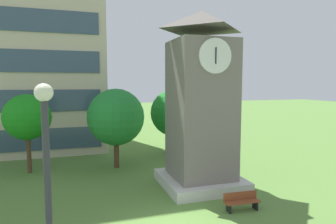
{
  "coord_description": "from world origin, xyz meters",
  "views": [
    {
      "loc": [
        -3.7,
        -11.09,
        6.25
      ],
      "look_at": [
        1.74,
        5.91,
        4.48
      ],
      "focal_mm": 31.36,
      "sensor_mm": 36.0,
      "label": 1
    }
  ],
  "objects_px": {
    "street_lamp": "(48,203)",
    "tree_by_building": "(27,117)",
    "park_bench": "(242,201)",
    "tree_streetside": "(116,117)",
    "tree_near_tower": "(174,113)",
    "clock_tower": "(201,110)"
  },
  "relations": [
    {
      "from": "clock_tower",
      "to": "street_lamp",
      "type": "bearing_deg",
      "value": -128.28
    },
    {
      "from": "tree_by_building",
      "to": "park_bench",
      "type": "bearing_deg",
      "value": -42.2
    },
    {
      "from": "park_bench",
      "to": "street_lamp",
      "type": "bearing_deg",
      "value": -144.1
    },
    {
      "from": "clock_tower",
      "to": "street_lamp",
      "type": "distance_m",
      "value": 12.54
    },
    {
      "from": "street_lamp",
      "to": "tree_near_tower",
      "type": "distance_m",
      "value": 20.33
    },
    {
      "from": "clock_tower",
      "to": "park_bench",
      "type": "bearing_deg",
      "value": -82.68
    },
    {
      "from": "tree_near_tower",
      "to": "tree_streetside",
      "type": "bearing_deg",
      "value": -151.2
    },
    {
      "from": "tree_by_building",
      "to": "tree_near_tower",
      "type": "bearing_deg",
      "value": 12.29
    },
    {
      "from": "street_lamp",
      "to": "tree_streetside",
      "type": "bearing_deg",
      "value": 77.36
    },
    {
      "from": "park_bench",
      "to": "tree_near_tower",
      "type": "relative_size",
      "value": 0.32
    },
    {
      "from": "clock_tower",
      "to": "tree_streetside",
      "type": "height_order",
      "value": "clock_tower"
    },
    {
      "from": "clock_tower",
      "to": "tree_by_building",
      "type": "relative_size",
      "value": 1.89
    },
    {
      "from": "park_bench",
      "to": "tree_streetside",
      "type": "height_order",
      "value": "tree_streetside"
    },
    {
      "from": "street_lamp",
      "to": "tree_streetside",
      "type": "xyz_separation_m",
      "value": [
        3.42,
        15.24,
        -0.08
      ]
    },
    {
      "from": "clock_tower",
      "to": "tree_streetside",
      "type": "bearing_deg",
      "value": 128.69
    },
    {
      "from": "park_bench",
      "to": "tree_streetside",
      "type": "bearing_deg",
      "value": 117.54
    },
    {
      "from": "street_lamp",
      "to": "tree_by_building",
      "type": "height_order",
      "value": "street_lamp"
    },
    {
      "from": "park_bench",
      "to": "tree_by_building",
      "type": "distance_m",
      "value": 14.98
    },
    {
      "from": "tree_near_tower",
      "to": "tree_streetside",
      "type": "distance_m",
      "value": 6.28
    },
    {
      "from": "park_bench",
      "to": "tree_near_tower",
      "type": "bearing_deg",
      "value": 86.88
    },
    {
      "from": "tree_near_tower",
      "to": "tree_streetside",
      "type": "relative_size",
      "value": 0.97
    },
    {
      "from": "tree_near_tower",
      "to": "park_bench",
      "type": "bearing_deg",
      "value": -93.12
    }
  ]
}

